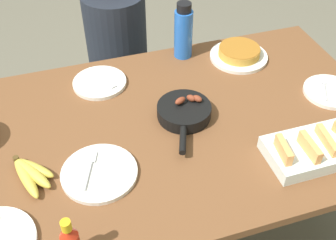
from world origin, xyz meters
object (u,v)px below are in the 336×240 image
at_px(melon_tray, 313,149).
at_px(water_bottle, 183,32).
at_px(skillet, 184,112).
at_px(person_figure, 119,69).
at_px(banana_bunch, 30,173).
at_px(empty_plate_far_right, 330,92).
at_px(empty_plate_mid_edge, 100,83).
at_px(frittata_plate_center, 239,54).
at_px(empty_plate_near_front, 99,173).

bearing_deg(melon_tray, water_bottle, 107.01).
xyz_separation_m(skillet, person_figure, (-0.10, 0.74, -0.29)).
bearing_deg(banana_bunch, empty_plate_far_right, 3.88).
bearing_deg(water_bottle, skillet, -108.52).
bearing_deg(empty_plate_mid_edge, empty_plate_far_right, -21.32).
xyz_separation_m(frittata_plate_center, water_bottle, (-0.23, 0.10, 0.10)).
xyz_separation_m(melon_tray, water_bottle, (-0.22, 0.72, 0.09)).
xyz_separation_m(skillet, empty_plate_mid_edge, (-0.27, 0.30, -0.02)).
xyz_separation_m(banana_bunch, empty_plate_far_right, (1.19, 0.08, -0.01)).
height_order(frittata_plate_center, empty_plate_far_right, frittata_plate_center).
distance_m(banana_bunch, skillet, 0.59).
distance_m(skillet, empty_plate_far_right, 0.61).
relative_size(empty_plate_near_front, person_figure, 0.22).
xyz_separation_m(skillet, water_bottle, (0.13, 0.40, 0.09)).
bearing_deg(person_figure, skillet, -82.09).
relative_size(empty_plate_far_right, person_figure, 0.19).
bearing_deg(empty_plate_mid_edge, frittata_plate_center, 0.04).
height_order(skillet, empty_plate_mid_edge, skillet).
bearing_deg(banana_bunch, melon_tray, -12.00).
bearing_deg(skillet, person_figure, -151.41).
relative_size(melon_tray, empty_plate_far_right, 1.46).
xyz_separation_m(melon_tray, empty_plate_near_front, (-0.71, 0.14, -0.02)).
xyz_separation_m(skillet, frittata_plate_center, (0.36, 0.30, -0.00)).
bearing_deg(melon_tray, banana_bunch, 168.00).
distance_m(skillet, person_figure, 0.81).
height_order(banana_bunch, water_bottle, water_bottle).
distance_m(banana_bunch, empty_plate_mid_edge, 0.52).
distance_m(empty_plate_near_front, water_bottle, 0.77).
bearing_deg(melon_tray, person_figure, 113.24).
bearing_deg(empty_plate_near_front, melon_tray, -11.01).
relative_size(water_bottle, person_figure, 0.22).
distance_m(banana_bunch, melon_tray, 0.95).
xyz_separation_m(empty_plate_near_front, empty_plate_far_right, (0.97, 0.14, 0.00)).
relative_size(frittata_plate_center, water_bottle, 1.01).
height_order(melon_tray, empty_plate_mid_edge, melon_tray).
bearing_deg(skillet, empty_plate_near_front, -42.56).
xyz_separation_m(empty_plate_near_front, water_bottle, (0.49, 0.58, 0.11)).
distance_m(banana_bunch, frittata_plate_center, 1.03).
height_order(melon_tray, person_figure, person_figure).
xyz_separation_m(melon_tray, skillet, (-0.35, 0.32, -0.00)).
height_order(banana_bunch, melon_tray, melon_tray).
bearing_deg(person_figure, empty_plate_mid_edge, -110.11).
height_order(empty_plate_near_front, water_bottle, water_bottle).
relative_size(banana_bunch, person_figure, 0.18).
height_order(skillet, water_bottle, water_bottle).
relative_size(melon_tray, water_bottle, 1.23).
height_order(empty_plate_mid_edge, water_bottle, water_bottle).
height_order(empty_plate_near_front, empty_plate_mid_edge, same).
bearing_deg(empty_plate_far_right, person_figure, 132.31).
bearing_deg(empty_plate_far_right, water_bottle, 137.32).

